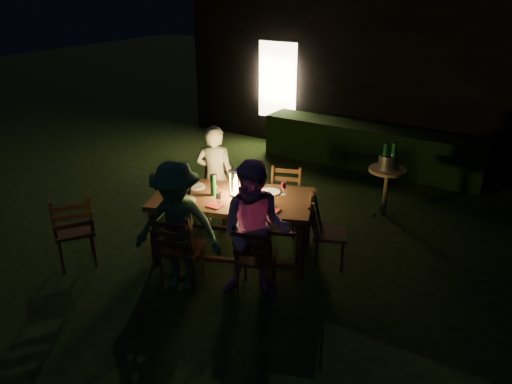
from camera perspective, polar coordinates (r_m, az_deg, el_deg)
The scene contains 29 objects.
garden_envelope at distance 11.66m, azimuth 19.89°, elevation 13.14°, with size 40.00×40.00×3.20m.
dining_table at distance 6.34m, azimuth -2.68°, elevation -1.22°, with size 2.23×1.66×0.84m.
chair_near_left at distance 6.01m, azimuth -8.54°, elevation -7.71°, with size 0.59×0.61×1.04m.
chair_near_right at distance 5.81m, azimuth 0.01°, elevation -8.84°, with size 0.55×0.57×0.97m.
chair_far_left at distance 7.32m, azimuth -4.67°, elevation -1.84°, with size 0.54×0.56×0.92m.
chair_far_right at distance 7.13m, azimuth 3.12°, elevation -2.42°, with size 0.56×0.58×0.95m.
chair_end at distance 6.40m, azimuth 8.24°, elevation -5.85°, with size 0.59×0.57×0.95m.
chair_spare at distance 6.69m, azimuth -19.88°, elevation -5.45°, with size 0.68×0.67×1.05m.
person_house_side at distance 7.17m, azimuth -4.69°, elevation 1.77°, with size 0.55×0.36×1.51m, color white.
person_opp_right at distance 5.51m, azimuth -0.07°, elevation -4.52°, with size 0.79×0.62×1.63m, color #DF99DA.
person_opp_left at distance 5.74m, azimuth -8.96°, elevation -3.95°, with size 1.01×0.58×1.56m, color #346843.
lantern at distance 6.27m, azimuth -2.17°, elevation 0.92°, with size 0.16×0.16×0.35m.
plate_far_left at distance 6.63m, azimuth -6.89°, elevation 0.64°, with size 0.25×0.25×0.01m, color white.
plate_near_left at distance 6.25m, azimuth -8.07°, elevation -0.90°, with size 0.25×0.25×0.01m, color white.
plate_far_right at distance 6.42m, azimuth 1.67°, elevation -0.00°, with size 0.25×0.25×0.01m, color white.
plate_near_right at distance 6.02m, azimuth 1.00°, elevation -1.64°, with size 0.25×0.25×0.01m, color white.
wineglass_a at distance 6.59m, azimuth -4.69°, elevation 1.33°, with size 0.06×0.06×0.18m, color #59070F, non-canonical shape.
wineglass_b at distance 6.36m, azimuth -9.29°, elevation 0.25°, with size 0.06×0.06×0.18m, color #59070F, non-canonical shape.
wineglass_c at distance 5.96m, azimuth -0.52°, elevation -1.06°, with size 0.06×0.06×0.18m, color #59070F, non-canonical shape.
wineglass_d at distance 6.33m, azimuth 3.14°, elevation 0.41°, with size 0.06×0.06×0.18m, color #59070F, non-canonical shape.
wineglass_e at distance 6.02m, azimuth -4.29°, elevation -0.85°, with size 0.06×0.06×0.18m, color silver, non-canonical shape.
bottle_table at distance 6.31m, azimuth -4.93°, elevation 0.79°, with size 0.07×0.07×0.28m, color #0F471E.
napkin_left at distance 6.05m, azimuth -4.77°, elevation -1.59°, with size 0.18×0.14×0.01m, color red.
napkin_right at distance 5.94m, azimuth 1.82°, elevation -2.05°, with size 0.18×0.14×0.01m, color red.
phone at distance 6.21m, azimuth -8.91°, elevation -1.18°, with size 0.14×0.07×0.01m, color black.
side_table at distance 7.74m, azimuth 14.77°, elevation 1.98°, with size 0.56×0.56×0.75m.
ice_bucket at distance 7.67m, azimuth 14.92°, elevation 3.36°, with size 0.30×0.30×0.22m, color #A5A8AD.
bottle_bucket_a at distance 7.63m, azimuth 14.51°, elevation 3.70°, with size 0.07×0.07×0.32m, color #0F471E.
bottle_bucket_b at distance 7.68m, azimuth 15.40°, elevation 3.72°, with size 0.07×0.07×0.32m, color #0F471E.
Camera 1 is at (2.49, -5.09, 3.40)m, focal length 35.00 mm.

